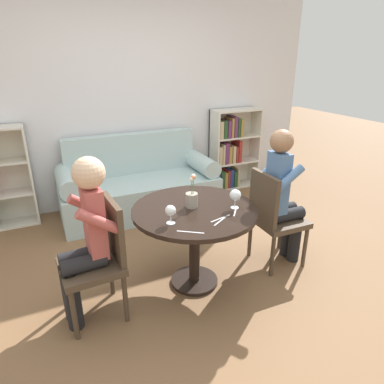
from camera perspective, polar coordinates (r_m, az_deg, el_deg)
The scene contains 16 objects.
ground_plane at distance 3.06m, azimuth 0.40°, elevation -14.72°, with size 16.00×16.00×0.00m, color brown.
back_wall at distance 4.42m, azimuth -11.30°, elevation 15.37°, with size 5.20×0.05×2.70m.
round_table at distance 2.76m, azimuth 0.44°, elevation -5.13°, with size 1.00×1.00×0.70m.
couch at distance 4.26m, azimuth -8.87°, elevation 0.83°, with size 1.86×0.80×0.92m.
bookshelf_right at distance 4.96m, azimuth 6.32°, elevation 6.86°, with size 0.70×0.28×1.13m.
chair_left at distance 2.57m, azimuth -15.06°, elevation -10.15°, with size 0.45×0.45×0.90m.
chair_right at distance 3.15m, azimuth 13.36°, elevation -3.76°, with size 0.43×0.43×0.90m.
person_left at distance 2.47m, azimuth -17.40°, elevation -7.14°, with size 0.43×0.36×1.23m.
person_right at distance 3.13m, azimuth 14.96°, elevation -0.64°, with size 0.42×0.35×1.26m.
wine_glass_left at distance 2.43m, azimuth -3.60°, elevation -3.20°, with size 0.08×0.08×0.14m.
wine_glass_right at distance 2.68m, azimuth 7.23°, elevation -0.61°, with size 0.09×0.09×0.16m.
flower_vase at distance 2.69m, azimuth -0.04°, elevation -0.93°, with size 0.10×0.10×0.27m.
knife_left_setting at distance 2.68m, azimuth 7.25°, elevation -3.14°, with size 0.13×0.16×0.00m.
fork_left_setting at distance 2.55m, azimuth 4.78°, elevation -4.40°, with size 0.19×0.06×0.00m.
knife_right_setting at distance 2.35m, azimuth -0.27°, elevation -6.70°, with size 0.16×0.12×0.00m.
fork_right_setting at distance 2.51m, azimuth 4.83°, elevation -4.76°, with size 0.17×0.11×0.00m.
Camera 1 is at (-1.05, -2.22, 1.83)m, focal length 32.00 mm.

